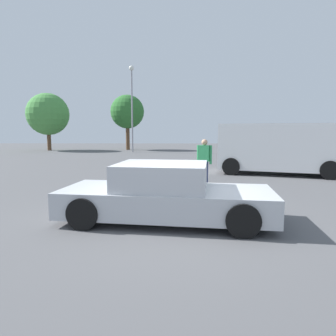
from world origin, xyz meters
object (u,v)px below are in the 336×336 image
(sedan_foreground, at_px, (165,194))
(pedestrian, at_px, (204,157))
(dog, at_px, (129,187))
(light_post_near, at_px, (132,96))
(van_white, at_px, (278,147))

(sedan_foreground, relative_size, pedestrian, 2.86)
(dog, height_order, pedestrian, pedestrian)
(sedan_foreground, height_order, pedestrian, pedestrian)
(pedestrian, height_order, light_post_near, light_post_near)
(van_white, distance_m, light_post_near, 16.65)
(sedan_foreground, relative_size, dog, 6.74)
(sedan_foreground, distance_m, dog, 2.72)
(sedan_foreground, distance_m, light_post_near, 21.73)
(sedan_foreground, bearing_deg, light_post_near, 106.93)
(dog, distance_m, pedestrian, 3.40)
(van_white, bearing_deg, light_post_near, -41.01)
(sedan_foreground, relative_size, van_white, 0.85)
(dog, bearing_deg, light_post_near, -160.06)
(sedan_foreground, xyz_separation_m, pedestrian, (1.32, 4.70, 0.39))
(van_white, relative_size, pedestrian, 3.34)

